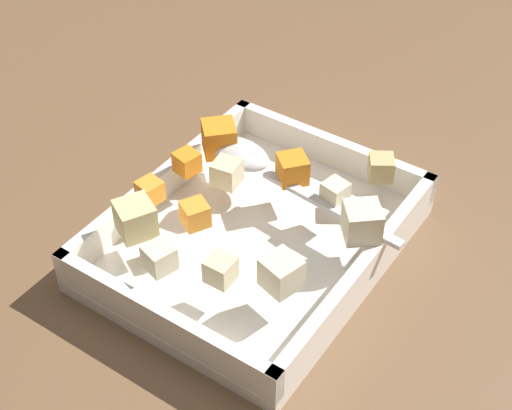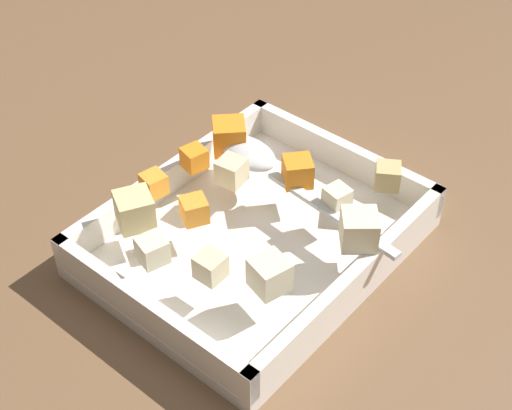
# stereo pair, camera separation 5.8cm
# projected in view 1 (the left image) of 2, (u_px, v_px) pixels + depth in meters

# --- Properties ---
(ground_plane) EXTENTS (4.00, 4.00, 0.00)m
(ground_plane) POSITION_uv_depth(u_px,v_px,m) (249.00, 246.00, 0.79)
(ground_plane) COLOR brown
(baking_dish) EXTENTS (0.30, 0.25, 0.05)m
(baking_dish) POSITION_uv_depth(u_px,v_px,m) (256.00, 239.00, 0.77)
(baking_dish) COLOR white
(baking_dish) RESTS_ON ground_plane
(carrot_chunk_rim_edge) EXTENTS (0.03, 0.03, 0.02)m
(carrot_chunk_rim_edge) POSITION_uv_depth(u_px,v_px,m) (195.00, 214.00, 0.73)
(carrot_chunk_rim_edge) COLOR orange
(carrot_chunk_rim_edge) RESTS_ON baking_dish
(carrot_chunk_corner_ne) EXTENTS (0.03, 0.03, 0.02)m
(carrot_chunk_corner_ne) POSITION_uv_depth(u_px,v_px,m) (150.00, 191.00, 0.76)
(carrot_chunk_corner_ne) COLOR orange
(carrot_chunk_corner_ne) RESTS_ON baking_dish
(carrot_chunk_heap_side) EXTENTS (0.04, 0.04, 0.03)m
(carrot_chunk_heap_side) POSITION_uv_depth(u_px,v_px,m) (292.00, 169.00, 0.78)
(carrot_chunk_heap_side) COLOR orange
(carrot_chunk_heap_side) RESTS_ON baking_dish
(carrot_chunk_under_handle) EXTENTS (0.03, 0.03, 0.02)m
(carrot_chunk_under_handle) POSITION_uv_depth(u_px,v_px,m) (187.00, 162.00, 0.79)
(carrot_chunk_under_handle) COLOR orange
(carrot_chunk_under_handle) RESTS_ON baking_dish
(carrot_chunk_mid_right) EXTENTS (0.05, 0.05, 0.03)m
(carrot_chunk_mid_right) POSITION_uv_depth(u_px,v_px,m) (219.00, 138.00, 0.81)
(carrot_chunk_mid_right) COLOR orange
(carrot_chunk_mid_right) RESTS_ON baking_dish
(potato_chunk_back_center) EXTENTS (0.05, 0.05, 0.03)m
(potato_chunk_back_center) POSITION_uv_depth(u_px,v_px,m) (362.00, 222.00, 0.72)
(potato_chunk_back_center) COLOR beige
(potato_chunk_back_center) RESTS_ON baking_dish
(potato_chunk_heap_top) EXTENTS (0.05, 0.05, 0.03)m
(potato_chunk_heap_top) POSITION_uv_depth(u_px,v_px,m) (135.00, 219.00, 0.72)
(potato_chunk_heap_top) COLOR #E0CC89
(potato_chunk_heap_top) RESTS_ON baking_dish
(potato_chunk_corner_sw) EXTENTS (0.04, 0.04, 0.03)m
(potato_chunk_corner_sw) POSITION_uv_depth(u_px,v_px,m) (281.00, 273.00, 0.67)
(potato_chunk_corner_sw) COLOR beige
(potato_chunk_corner_sw) RESTS_ON baking_dish
(potato_chunk_far_left) EXTENTS (0.02, 0.02, 0.02)m
(potato_chunk_far_left) POSITION_uv_depth(u_px,v_px,m) (221.00, 270.00, 0.68)
(potato_chunk_far_left) COLOR beige
(potato_chunk_far_left) RESTS_ON baking_dish
(potato_chunk_corner_nw) EXTENTS (0.03, 0.03, 0.03)m
(potato_chunk_corner_nw) POSITION_uv_depth(u_px,v_px,m) (227.00, 173.00, 0.78)
(potato_chunk_corner_nw) COLOR beige
(potato_chunk_corner_nw) RESTS_ON baking_dish
(potato_chunk_mid_left) EXTENTS (0.03, 0.03, 0.02)m
(potato_chunk_mid_left) POSITION_uv_depth(u_px,v_px,m) (335.00, 192.00, 0.76)
(potato_chunk_mid_left) COLOR beige
(potato_chunk_mid_left) RESTS_ON baking_dish
(potato_chunk_near_right) EXTENTS (0.03, 0.03, 0.02)m
(potato_chunk_near_right) POSITION_uv_depth(u_px,v_px,m) (159.00, 258.00, 0.69)
(potato_chunk_near_right) COLOR beige
(potato_chunk_near_right) RESTS_ON baking_dish
(potato_chunk_corner_se) EXTENTS (0.03, 0.03, 0.02)m
(potato_chunk_corner_se) POSITION_uv_depth(u_px,v_px,m) (381.00, 168.00, 0.78)
(potato_chunk_corner_se) COLOR tan
(potato_chunk_corner_se) RESTS_ON baking_dish
(serving_spoon) EXTENTS (0.05, 0.24, 0.02)m
(serving_spoon) POSITION_uv_depth(u_px,v_px,m) (250.00, 160.00, 0.80)
(serving_spoon) COLOR silver
(serving_spoon) RESTS_ON baking_dish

